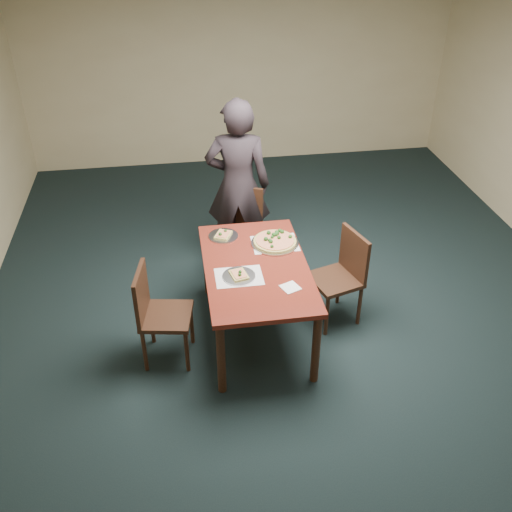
{
  "coord_description": "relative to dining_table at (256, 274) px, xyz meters",
  "views": [
    {
      "loc": [
        -1.01,
        -4.04,
        3.55
      ],
      "look_at": [
        -0.39,
        0.01,
        0.85
      ],
      "focal_mm": 40.0,
      "sensor_mm": 36.0,
      "label": 1
    }
  ],
  "objects": [
    {
      "name": "ground",
      "position": [
        0.39,
        -0.01,
        -0.66
      ],
      "size": [
        8.0,
        8.0,
        0.0
      ],
      "primitive_type": "plane",
      "color": "black",
      "rests_on": "ground"
    },
    {
      "name": "room_shell",
      "position": [
        0.39,
        -0.01,
        1.08
      ],
      "size": [
        8.0,
        8.0,
        8.0
      ],
      "color": "#C8B68B",
      "rests_on": "ground"
    },
    {
      "name": "dining_table",
      "position": [
        0.0,
        0.0,
        0.0
      ],
      "size": [
        0.9,
        1.5,
        0.75
      ],
      "color": "#561811",
      "rests_on": "ground"
    },
    {
      "name": "chair_far",
      "position": [
        0.01,
        1.11,
        -0.14
      ],
      "size": [
        0.55,
        0.55,
        0.91
      ],
      "rotation": [
        0.0,
        0.0,
        -0.42
      ],
      "color": "black",
      "rests_on": "ground"
    },
    {
      "name": "chair_left",
      "position": [
        -0.88,
        -0.19,
        -0.14
      ],
      "size": [
        0.49,
        0.49,
        0.91
      ],
      "rotation": [
        0.0,
        0.0,
        1.4
      ],
      "color": "black",
      "rests_on": "ground"
    },
    {
      "name": "chair_right",
      "position": [
        0.83,
        0.11,
        -0.14
      ],
      "size": [
        0.52,
        0.52,
        0.91
      ],
      "rotation": [
        0.0,
        0.0,
        -1.28
      ],
      "color": "black",
      "rests_on": "ground"
    },
    {
      "name": "diner",
      "position": [
        0.0,
        1.24,
        0.26
      ],
      "size": [
        0.74,
        0.55,
        1.84
      ],
      "primitive_type": "imported",
      "rotation": [
        0.0,
        0.0,
        2.97
      ],
      "color": "black",
      "rests_on": "ground"
    },
    {
      "name": "placemat_main",
      "position": [
        0.23,
        0.33,
        0.09
      ],
      "size": [
        0.42,
        0.32,
        0.0
      ],
      "primitive_type": "cube",
      "color": "white",
      "rests_on": "dining_table"
    },
    {
      "name": "placemat_near",
      "position": [
        -0.17,
        -0.14,
        0.09
      ],
      "size": [
        0.4,
        0.3,
        0.0
      ],
      "primitive_type": "cube",
      "color": "white",
      "rests_on": "dining_table"
    },
    {
      "name": "pizza_pan",
      "position": [
        0.23,
        0.34,
        0.12
      ],
      "size": [
        0.44,
        0.44,
        0.08
      ],
      "color": "silver",
      "rests_on": "dining_table"
    },
    {
      "name": "slice_plate_near",
      "position": [
        -0.17,
        -0.14,
        0.11
      ],
      "size": [
        0.28,
        0.28,
        0.06
      ],
      "color": "silver",
      "rests_on": "dining_table"
    },
    {
      "name": "slice_plate_far",
      "position": [
        -0.23,
        0.53,
        0.1
      ],
      "size": [
        0.28,
        0.28,
        0.06
      ],
      "color": "silver",
      "rests_on": "dining_table"
    },
    {
      "name": "napkin",
      "position": [
        0.23,
        -0.36,
        0.09
      ],
      "size": [
        0.18,
        0.18,
        0.01
      ],
      "primitive_type": "cube",
      "rotation": [
        0.0,
        0.0,
        0.39
      ],
      "color": "white",
      "rests_on": "dining_table"
    }
  ]
}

